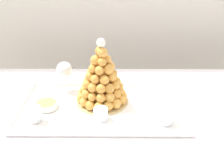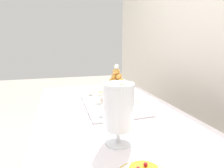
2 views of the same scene
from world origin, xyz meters
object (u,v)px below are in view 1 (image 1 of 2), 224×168
dessert_cup_mid_left (101,114)px  wine_glass (65,71)px  dessert_cup_centre (165,116)px  serving_tray (101,107)px  dessert_cup_left (35,114)px  croquembouche (102,79)px  creme_brulee_ramekin (46,105)px

dessert_cup_mid_left → wine_glass: wine_glass is taller
dessert_cup_mid_left → dessert_cup_centre: dessert_cup_centre is taller
dessert_cup_mid_left → dessert_cup_centre: 0.24m
dessert_cup_centre → wine_glass: size_ratio=0.44×
serving_tray → dessert_cup_left: bearing=-157.9°
croquembouche → dessert_cup_mid_left: (-0.00, -0.13, -0.09)m
dessert_cup_mid_left → creme_brulee_ramekin: 0.24m
dessert_cup_left → dessert_cup_centre: size_ratio=0.92×
serving_tray → wine_glass: 0.25m
serving_tray → dessert_cup_centre: bearing=-23.7°
croquembouche → wine_glass: (-0.17, 0.11, -0.01)m
dessert_cup_mid_left → dessert_cup_centre: bearing=-3.9°
croquembouche → wine_glass: croquembouche is taller
serving_tray → dessert_cup_mid_left: (0.00, -0.09, 0.02)m
croquembouche → creme_brulee_ramekin: croquembouche is taller
dessert_cup_left → dessert_cup_mid_left: dessert_cup_left is taller
dessert_cup_left → creme_brulee_ramekin: 0.10m
dessert_cup_left → wine_glass: (0.08, 0.25, 0.07)m
dessert_cup_centre → creme_brulee_ramekin: bearing=168.0°
wine_glass → dessert_cup_left: bearing=-107.3°
croquembouche → wine_glass: size_ratio=1.93×
croquembouche → dessert_cup_mid_left: 0.16m
serving_tray → wine_glass: (-0.17, 0.15, 0.10)m
dessert_cup_mid_left → creme_brulee_ramekin: bearing=159.9°
serving_tray → wine_glass: wine_glass is taller
dessert_cup_centre → creme_brulee_ramekin: (-0.47, 0.10, -0.01)m
dessert_cup_mid_left → dessert_cup_centre: size_ratio=0.89×
croquembouche → dessert_cup_left: bearing=-150.6°
wine_glass → serving_tray: bearing=-41.2°
dessert_cup_mid_left → serving_tray: bearing=91.6°
dessert_cup_left → dessert_cup_mid_left: 0.25m
dessert_cup_centre → wine_glass: wine_glass is taller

